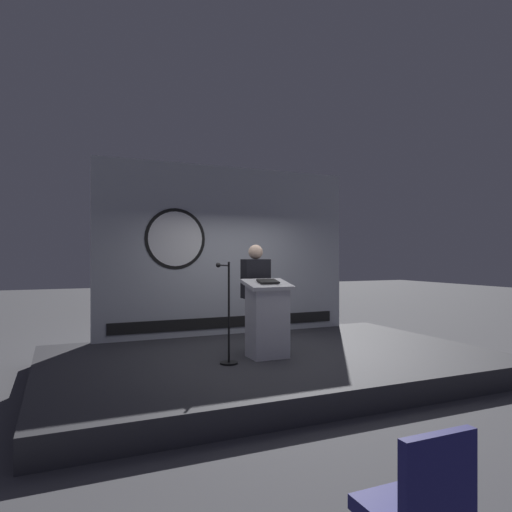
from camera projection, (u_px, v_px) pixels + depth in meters
ground_plane at (272, 374)px, 6.65m from camera, size 40.00×40.00×0.00m
stage_platform at (272, 364)px, 6.65m from camera, size 6.40×4.00×0.30m
banner_display at (227, 251)px, 8.34m from camera, size 4.78×0.12×3.07m
podium at (267, 319)px, 6.40m from camera, size 0.64×0.50×1.10m
speaker_person at (256, 297)px, 6.85m from camera, size 0.40×0.26×1.60m
microphone_stand at (227, 327)px, 6.06m from camera, size 0.24×0.59×1.35m
audience_chair_right at (420, 504)px, 2.25m from camera, size 0.44×0.45×0.89m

